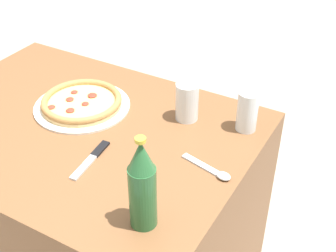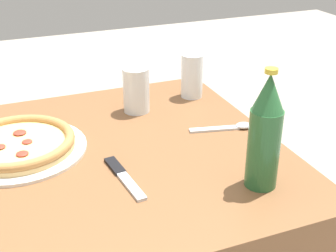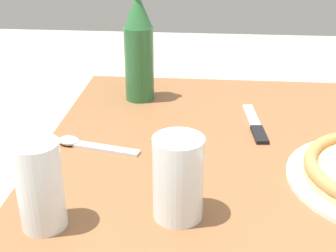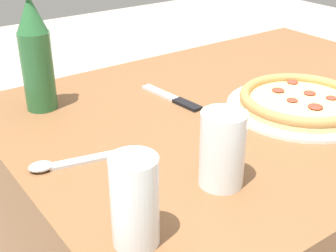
% 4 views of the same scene
% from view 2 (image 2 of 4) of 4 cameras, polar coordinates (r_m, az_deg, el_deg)
% --- Properties ---
extents(pizza_salami, '(0.33, 0.33, 0.04)m').
position_cam_2_polar(pizza_salami, '(1.20, -17.84, -2.14)').
color(pizza_salami, silver).
rests_on(pizza_salami, table).
extents(glass_mango_juice, '(0.07, 0.07, 0.14)m').
position_cam_2_polar(glass_mango_juice, '(1.45, 2.94, 6.04)').
color(glass_mango_juice, white).
rests_on(glass_mango_juice, table).
extents(glass_water, '(0.08, 0.08, 0.13)m').
position_cam_2_polar(glass_water, '(1.35, -3.89, 4.19)').
color(glass_water, white).
rests_on(glass_water, table).
extents(beer_bottle, '(0.07, 0.07, 0.27)m').
position_cam_2_polar(beer_bottle, '(0.98, 11.75, -0.81)').
color(beer_bottle, '#286033').
rests_on(beer_bottle, table).
extents(knife, '(0.04, 0.19, 0.01)m').
position_cam_2_polar(knife, '(1.05, -5.52, -6.07)').
color(knife, black).
rests_on(knife, table).
extents(spoon, '(0.17, 0.06, 0.02)m').
position_cam_2_polar(spoon, '(1.27, 7.69, -0.11)').
color(spoon, silver).
rests_on(spoon, table).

